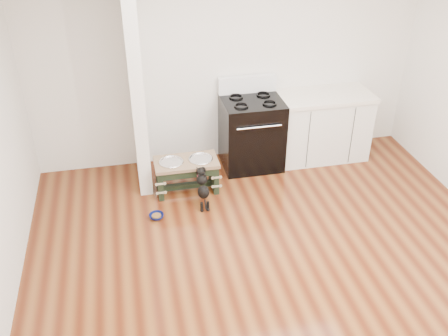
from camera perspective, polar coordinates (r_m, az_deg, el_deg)
The scene contains 8 objects.
ground at distance 5.03m, azimuth 6.61°, elevation -12.26°, with size 5.00×5.00×0.00m, color #4B1D0D.
room_shell at distance 4.09m, azimuth 7.97°, elevation 4.40°, with size 5.00×5.00×5.00m.
partition_wall at distance 5.90m, azimuth -10.15°, elevation 10.02°, with size 0.15×0.80×2.70m, color silver.
oven_range at distance 6.50m, azimuth 3.16°, elevation 4.13°, with size 0.76×0.69×1.14m.
cabinet_run at distance 6.83m, azimuth 11.11°, elevation 4.73°, with size 1.24×0.64×0.91m.
dog_feeder at distance 6.04m, azimuth -4.30°, elevation -0.18°, with size 0.76×0.41×0.44m.
puppy at distance 5.79m, azimuth -2.44°, elevation -2.18°, with size 0.13×0.39×0.47m.
floor_bowl at distance 5.76m, azimuth -7.73°, elevation -5.49°, with size 0.18×0.18×0.05m.
Camera 1 is at (-1.31, -3.41, 3.46)m, focal length 40.00 mm.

